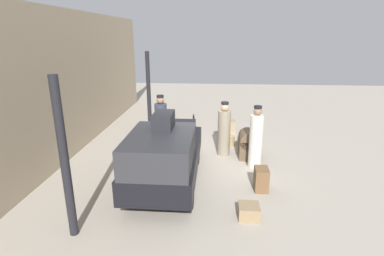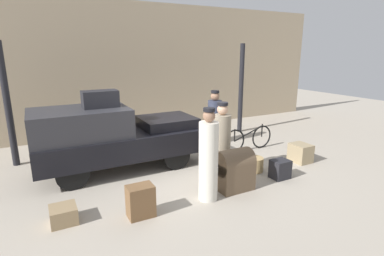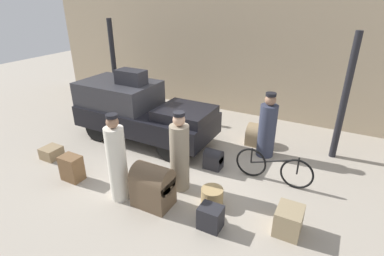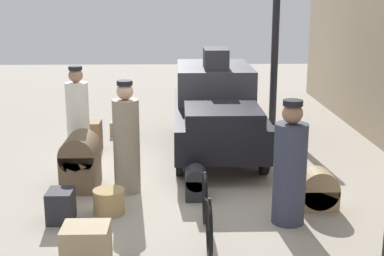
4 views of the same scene
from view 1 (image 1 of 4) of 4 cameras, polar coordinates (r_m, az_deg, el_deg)
ground_plane at (r=9.48m, az=1.12°, el=-5.88°), size 30.00×30.00×0.00m
station_building_facade at (r=9.93m, az=-23.19°, el=7.34°), size 16.00×0.15×4.50m
canopy_pillar_left at (r=5.93m, az=-23.12°, el=-5.75°), size 0.16×0.16×3.12m
canopy_pillar_right at (r=12.43m, az=-8.26°, el=7.09°), size 0.16×0.16×3.12m
truck at (r=7.62m, az=-5.03°, el=-4.88°), size 3.91×1.60×1.59m
bicycle at (r=11.39m, az=0.09°, el=0.11°), size 1.71×0.04×0.74m
wicker_basket at (r=10.62m, az=6.90°, el=-2.39°), size 0.44×0.44×0.34m
porter_lifting_near_truck at (r=8.83m, az=12.06°, el=-2.16°), size 0.38×0.38×1.84m
conductor_in_dark_uniform at (r=10.96m, az=-5.94°, el=1.49°), size 0.44×0.44×1.68m
porter_standing_middle at (r=9.62m, az=6.12°, el=-0.57°), size 0.41×0.41×1.75m
trunk_wicker_pale at (r=10.80m, az=-8.98°, el=-1.68°), size 0.36×0.55×0.59m
suitcase_small_leather at (r=10.89m, az=10.10°, el=-1.78°), size 0.41×0.34×0.44m
suitcase_tan_flat at (r=7.78m, az=13.04°, el=-9.47°), size 0.47×0.33×0.58m
suitcase_black_upright at (r=12.02m, az=6.97°, el=0.33°), size 0.44×0.53×0.48m
trunk_barrel_dark at (r=9.62m, az=10.56°, el=-2.96°), size 0.75×0.55×0.88m
trunk_large_brown at (r=6.72m, az=10.76°, el=-15.34°), size 0.43×0.44×0.29m
trunk_umber_medium at (r=10.11m, az=-0.00°, el=-2.87°), size 0.42×0.32×0.49m
trunk_on_truck_roof at (r=7.14m, az=-5.46°, el=1.38°), size 0.80×0.46×0.39m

